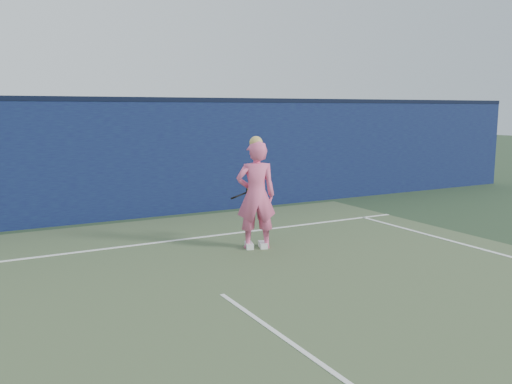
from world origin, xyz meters
TOP-DOWN VIEW (x-y plane):
  - ground at (0.00, 0.00)m, footprint 80.00×80.00m
  - backstop_wall at (0.00, 6.50)m, footprint 24.00×0.40m
  - wall_cap at (0.00, 6.50)m, footprint 24.00×0.42m
  - player at (1.51, 2.86)m, footprint 0.77×0.63m
  - racket at (1.66, 3.32)m, footprint 0.56×0.12m
  - court_lines at (0.00, -0.33)m, footprint 11.00×12.04m

SIDE VIEW (x-z plane):
  - ground at x=0.00m, z-range 0.00..0.00m
  - court_lines at x=0.00m, z-range 0.01..0.01m
  - racket at x=1.66m, z-range 0.76..1.06m
  - player at x=1.51m, z-range -0.03..1.87m
  - backstop_wall at x=0.00m, z-range 0.00..2.50m
  - wall_cap at x=0.00m, z-range 2.50..2.60m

